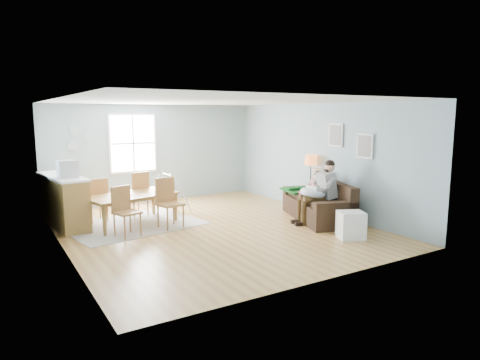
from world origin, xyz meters
TOP-DOWN VIEW (x-y plane):
  - room at (0.00, 0.00)m, footprint 8.40×9.40m
  - window at (-0.60, 3.46)m, footprint 1.32×0.08m
  - pictures at (2.97, -1.05)m, footprint 0.05×1.34m
  - wall_plates at (-2.00, 3.47)m, footprint 0.67×0.02m
  - sofa at (2.51, -0.63)m, footprint 1.62×2.41m
  - green_throw at (2.67, 0.10)m, footprint 1.16×1.01m
  - beige_pillow at (2.88, -0.15)m, footprint 0.36×0.56m
  - father at (2.27, -0.88)m, footprint 1.05×0.62m
  - nursing_pillow at (2.12, -0.83)m, footprint 0.76×0.75m
  - infant at (2.12, -0.79)m, footprint 0.15×0.40m
  - toddler at (2.50, -0.40)m, footprint 0.60×0.46m
  - floor_lamp at (2.80, 0.06)m, footprint 0.29×0.29m
  - storage_cube at (1.97, -2.14)m, footprint 0.62×0.59m
  - rug at (-1.39, 1.14)m, footprint 3.12×2.57m
  - dining_table at (-1.39, 1.14)m, footprint 2.15×1.52m
  - chair_sw at (-1.78, 0.37)m, footprint 0.57×0.57m
  - chair_se at (-0.77, 0.55)m, footprint 0.55×0.55m
  - chair_nw at (-2.00, 1.73)m, footprint 0.55×0.55m
  - chair_ne at (-1.00, 1.90)m, footprint 0.60×0.60m
  - counter at (-2.70, 1.82)m, footprint 0.84×2.06m
  - monitor at (-2.64, 1.44)m, footprint 0.40×0.38m
  - baby_swing at (-0.21, 1.99)m, footprint 0.94×0.96m

SIDE VIEW (x-z plane):
  - rug at x=-1.39m, z-range 0.00..0.01m
  - storage_cube at x=1.97m, z-range 0.00..0.54m
  - sofa at x=2.51m, z-range -0.13..0.77m
  - dining_table at x=-1.39m, z-range 0.00..0.69m
  - baby_swing at x=-0.21m, z-range -0.05..0.90m
  - counter at x=-2.70m, z-range 0.01..1.13m
  - green_throw at x=2.67m, z-range 0.55..0.59m
  - chair_sw at x=-1.78m, z-range 0.08..1.08m
  - chair_nw at x=-2.00m, z-range 0.08..1.09m
  - chair_se at x=-0.77m, z-range 0.09..1.16m
  - chair_ne at x=-1.00m, z-range 0.09..1.16m
  - nursing_pillow at x=2.12m, z-range 0.58..0.81m
  - toddler at x=2.50m, z-range 0.32..1.20m
  - father at x=2.27m, z-range 0.05..1.48m
  - infant at x=2.12m, z-range 0.71..0.86m
  - beige_pillow at x=2.88m, z-range 0.55..1.10m
  - floor_lamp at x=2.80m, z-range 0.47..1.91m
  - monitor at x=-2.64m, z-range 1.12..1.48m
  - window at x=-0.60m, z-range 0.84..2.46m
  - wall_plates at x=-2.00m, z-range 1.50..2.16m
  - pictures at x=2.97m, z-range 1.48..2.22m
  - room at x=0.00m, z-range 0.47..4.37m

